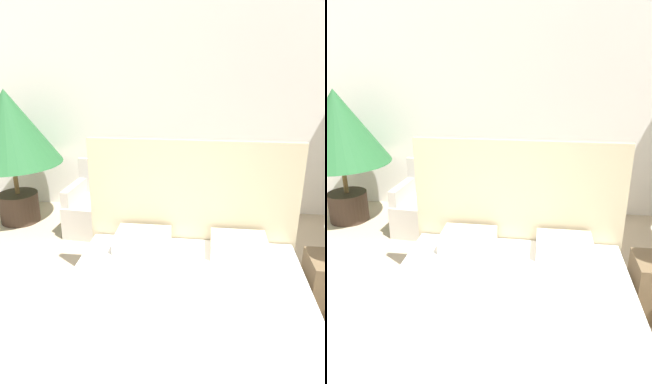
% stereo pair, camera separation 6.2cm
% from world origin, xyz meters
% --- Properties ---
extents(wall_back, '(10.00, 0.06, 2.90)m').
position_xyz_m(wall_back, '(0.00, 3.99, 1.45)').
color(wall_back, white).
rests_on(wall_back, ground_plane).
extents(bed, '(1.90, 1.97, 1.46)m').
position_xyz_m(bed, '(0.47, 1.10, 0.31)').
color(bed, brown).
rests_on(bed, ground_plane).
extents(armchair_near_window_left, '(0.75, 0.74, 0.87)m').
position_xyz_m(armchair_near_window_left, '(-0.77, 3.12, 0.27)').
color(armchair_near_window_left, '#B7B2A8').
rests_on(armchair_near_window_left, ground_plane).
extents(armchair_near_window_right, '(0.72, 0.71, 0.87)m').
position_xyz_m(armchair_near_window_right, '(0.34, 3.12, 0.27)').
color(armchair_near_window_right, '#B7B2A8').
rests_on(armchair_near_window_right, ground_plane).
extents(potted_palm, '(1.28, 1.28, 1.76)m').
position_xyz_m(potted_palm, '(-1.93, 3.26, 1.22)').
color(potted_palm, '#38281E').
rests_on(potted_palm, ground_plane).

